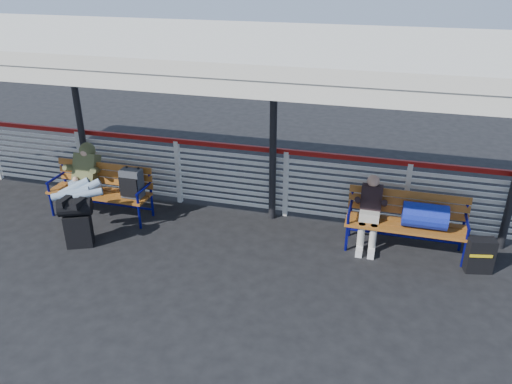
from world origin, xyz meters
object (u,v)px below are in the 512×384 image
(bench_left, at_px, (112,185))
(companion_person, at_px, (370,212))
(bench_right, at_px, (417,216))
(suitcase_side, at_px, (480,255))
(luggage_stack, at_px, (77,220))
(traveler_man, at_px, (81,185))

(bench_left, relative_size, companion_person, 1.57)
(bench_right, xyz_separation_m, suitcase_side, (0.90, -0.30, -0.35))
(luggage_stack, relative_size, bench_left, 0.45)
(bench_right, distance_m, traveler_man, 5.42)
(traveler_man, bearing_deg, companion_person, 6.47)
(luggage_stack, relative_size, traveler_man, 0.50)
(luggage_stack, height_order, traveler_man, traveler_man)
(traveler_man, relative_size, companion_person, 1.43)
(bench_left, distance_m, companion_person, 4.33)
(companion_person, bearing_deg, traveler_man, -173.53)
(bench_right, xyz_separation_m, companion_person, (-0.70, 0.00, -0.02))
(bench_left, xyz_separation_m, bench_right, (5.03, 0.19, 0.01))
(bench_left, height_order, suitcase_side, bench_left)
(companion_person, relative_size, suitcase_side, 2.18)
(companion_person, distance_m, suitcase_side, 1.66)
(bench_right, relative_size, traveler_man, 1.10)
(luggage_stack, relative_size, suitcase_side, 1.56)
(traveler_man, bearing_deg, suitcase_side, 2.14)
(traveler_man, xyz_separation_m, companion_person, (4.70, 0.53, -0.10))
(bench_left, height_order, bench_right, bench_left)
(suitcase_side, bearing_deg, bench_right, 149.86)
(luggage_stack, distance_m, traveler_man, 0.81)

